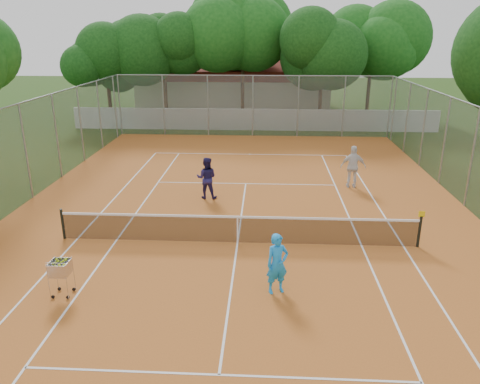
# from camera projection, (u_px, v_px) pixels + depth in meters

# --- Properties ---
(ground) EXTENTS (120.00, 120.00, 0.00)m
(ground) POSITION_uv_depth(u_px,v_px,m) (238.00, 243.00, 15.70)
(ground) COLOR #1C350E
(ground) RESTS_ON ground
(court_pad) EXTENTS (18.00, 34.00, 0.02)m
(court_pad) POSITION_uv_depth(u_px,v_px,m) (238.00, 243.00, 15.69)
(court_pad) COLOR #B15F22
(court_pad) RESTS_ON ground
(court_lines) EXTENTS (10.98, 23.78, 0.01)m
(court_lines) POSITION_uv_depth(u_px,v_px,m) (238.00, 242.00, 15.69)
(court_lines) COLOR white
(court_lines) RESTS_ON court_pad
(tennis_net) EXTENTS (11.88, 0.10, 0.98)m
(tennis_net) POSITION_uv_depth(u_px,v_px,m) (238.00, 229.00, 15.53)
(tennis_net) COLOR black
(tennis_net) RESTS_ON court_pad
(perimeter_fence) EXTENTS (18.00, 34.00, 4.00)m
(perimeter_fence) POSITION_uv_depth(u_px,v_px,m) (237.00, 187.00, 15.04)
(perimeter_fence) COLOR slate
(perimeter_fence) RESTS_ON ground
(boundary_wall) EXTENTS (26.00, 0.30, 1.50)m
(boundary_wall) POSITION_uv_depth(u_px,v_px,m) (253.00, 120.00, 33.38)
(boundary_wall) COLOR silver
(boundary_wall) RESTS_ON ground
(clubhouse) EXTENTS (16.40, 9.00, 4.40)m
(clubhouse) POSITION_uv_depth(u_px,v_px,m) (235.00, 84.00, 42.45)
(clubhouse) COLOR beige
(clubhouse) RESTS_ON ground
(tropical_trees) EXTENTS (29.00, 19.00, 10.00)m
(tropical_trees) POSITION_uv_depth(u_px,v_px,m) (255.00, 56.00, 34.83)
(tropical_trees) COLOR #0D370E
(tropical_trees) RESTS_ON ground
(player_near) EXTENTS (0.72, 0.61, 1.69)m
(player_near) POSITION_uv_depth(u_px,v_px,m) (277.00, 264.00, 12.47)
(player_near) COLOR #1B91EB
(player_near) RESTS_ON court_pad
(player_far_left) EXTENTS (0.89, 0.71, 1.77)m
(player_far_left) POSITION_uv_depth(u_px,v_px,m) (207.00, 178.00, 19.61)
(player_far_left) COLOR #201A50
(player_far_left) RESTS_ON court_pad
(player_far_right) EXTENTS (1.14, 0.51, 1.92)m
(player_far_right) POSITION_uv_depth(u_px,v_px,m) (353.00, 167.00, 20.95)
(player_far_right) COLOR silver
(player_far_right) RESTS_ON court_pad
(ball_hopper) EXTENTS (0.59, 0.59, 1.09)m
(ball_hopper) POSITION_uv_depth(u_px,v_px,m) (61.00, 277.00, 12.40)
(ball_hopper) COLOR silver
(ball_hopper) RESTS_ON court_pad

